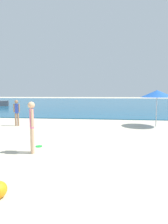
{
  "coord_description": "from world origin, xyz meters",
  "views": [
    {
      "loc": [
        0.53,
        -1.25,
        1.9
      ],
      "look_at": [
        -0.53,
        7.81,
        0.96
      ],
      "focal_mm": 28.53,
      "sensor_mm": 36.0,
      "label": 1
    }
  ],
  "objects_px": {
    "person_standing": "(32,124)",
    "beach_umbrella": "(157,94)",
    "frisbee": "(39,146)",
    "person_distant": "(17,111)"
  },
  "relations": [
    {
      "from": "person_distant",
      "to": "beach_umbrella",
      "type": "height_order",
      "value": "beach_umbrella"
    },
    {
      "from": "person_standing",
      "to": "frisbee",
      "type": "distance_m",
      "value": 1.14
    },
    {
      "from": "person_distant",
      "to": "person_standing",
      "type": "bearing_deg",
      "value": -83.95
    },
    {
      "from": "person_standing",
      "to": "frisbee",
      "type": "height_order",
      "value": "person_standing"
    },
    {
      "from": "person_standing",
      "to": "person_distant",
      "type": "bearing_deg",
      "value": -177.35
    },
    {
      "from": "frisbee",
      "to": "beach_umbrella",
      "type": "distance_m",
      "value": 7.33
    },
    {
      "from": "person_distant",
      "to": "beach_umbrella",
      "type": "xyz_separation_m",
      "value": [
        8.15,
        0.76,
        1.03
      ]
    },
    {
      "from": "person_standing",
      "to": "beach_umbrella",
      "type": "bearing_deg",
      "value": 105.74
    },
    {
      "from": "person_standing",
      "to": "beach_umbrella",
      "type": "distance_m",
      "value": 7.56
    },
    {
      "from": "person_standing",
      "to": "person_distant",
      "type": "relative_size",
      "value": 1.08
    }
  ]
}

